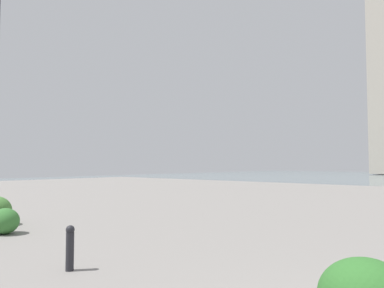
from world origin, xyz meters
The scene contains 2 objects.
bollard_near centered at (5.11, -0.52, 0.35)m, with size 0.13×0.13×0.67m.
shrub_round centered at (8.84, -1.11, 0.29)m, with size 0.69×0.62×0.58m.
Camera 1 is at (0.02, 2.55, 1.60)m, focal length 34.89 mm.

